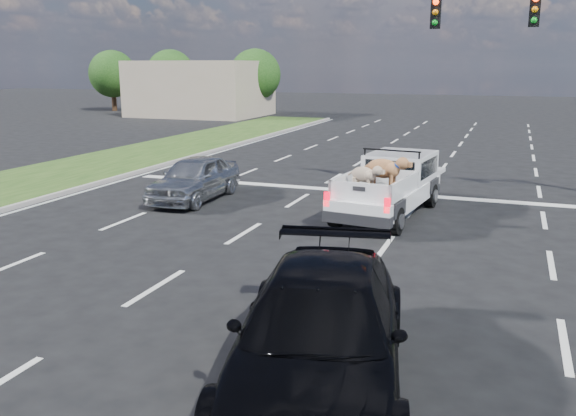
% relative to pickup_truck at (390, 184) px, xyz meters
% --- Properties ---
extents(ground, '(160.00, 160.00, 0.00)m').
position_rel_pickup_truck_xyz_m(ground, '(-1.22, -7.16, -0.86)').
color(ground, black).
rests_on(ground, ground).
extents(road_markings, '(17.75, 60.00, 0.01)m').
position_rel_pickup_truck_xyz_m(road_markings, '(-1.22, -0.60, -0.85)').
color(road_markings, silver).
rests_on(road_markings, ground).
extents(curb_left, '(0.15, 60.00, 0.14)m').
position_rel_pickup_truck_xyz_m(curb_left, '(-10.27, -1.16, -0.79)').
color(curb_left, gray).
rests_on(curb_left, ground).
extents(building_left, '(10.00, 8.00, 4.40)m').
position_rel_pickup_truck_xyz_m(building_left, '(-21.22, 28.84, 1.34)').
color(building_left, tan).
rests_on(building_left, ground).
extents(tree_far_a, '(4.20, 4.20, 5.40)m').
position_rel_pickup_truck_xyz_m(tree_far_a, '(-31.22, 30.84, 2.43)').
color(tree_far_a, '#332114').
rests_on(tree_far_a, ground).
extents(tree_far_b, '(4.20, 4.20, 5.40)m').
position_rel_pickup_truck_xyz_m(tree_far_b, '(-25.22, 30.84, 2.43)').
color(tree_far_b, '#332114').
rests_on(tree_far_b, ground).
extents(tree_far_c, '(4.20, 4.20, 5.40)m').
position_rel_pickup_truck_xyz_m(tree_far_c, '(-17.22, 30.84, 2.43)').
color(tree_far_c, '#332114').
rests_on(tree_far_c, ground).
extents(pickup_truck, '(2.30, 5.00, 1.81)m').
position_rel_pickup_truck_xyz_m(pickup_truck, '(0.00, 0.00, 0.00)').
color(pickup_truck, black).
rests_on(pickup_truck, ground).
extents(silver_sedan, '(1.65, 3.99, 1.35)m').
position_rel_pickup_truck_xyz_m(silver_sedan, '(-5.99, -0.13, -0.18)').
color(silver_sedan, '#A3A6AA').
rests_on(silver_sedan, ground).
extents(black_coupe, '(3.13, 5.53, 1.51)m').
position_rel_pickup_truck_xyz_m(black_coupe, '(0.98, -9.58, -0.10)').
color(black_coupe, black).
rests_on(black_coupe, ground).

